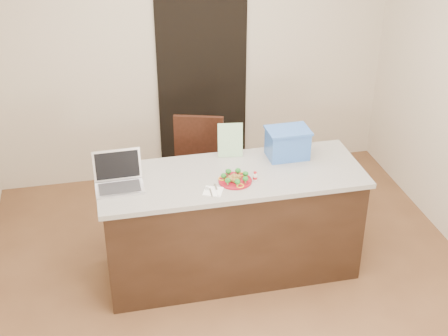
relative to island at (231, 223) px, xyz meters
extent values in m
plane|color=brown|center=(0.00, -0.25, -0.46)|extent=(4.00, 4.00, 0.00)
plane|color=beige|center=(0.00, 1.75, 0.89)|extent=(4.00, 0.00, 4.00)
cube|color=black|center=(0.10, 1.73, 0.54)|extent=(0.90, 0.02, 2.00)
cube|color=black|center=(0.00, 0.00, -0.02)|extent=(2.00, 0.70, 0.88)
cube|color=beige|center=(0.00, 0.00, 0.44)|extent=(2.06, 0.76, 0.04)
cylinder|color=maroon|center=(0.00, -0.12, 0.47)|extent=(0.25, 0.25, 0.01)
torus|color=maroon|center=(0.00, -0.12, 0.47)|extent=(0.25, 0.25, 0.01)
sphere|color=olive|center=(0.00, -0.12, 0.49)|extent=(0.04, 0.04, 0.04)
sphere|color=olive|center=(0.03, -0.11, 0.49)|extent=(0.04, 0.04, 0.04)
sphere|color=olive|center=(0.02, -0.09, 0.49)|extent=(0.04, 0.04, 0.04)
sphere|color=olive|center=(0.00, -0.09, 0.49)|extent=(0.04, 0.04, 0.04)
sphere|color=olive|center=(-0.02, -0.09, 0.49)|extent=(0.04, 0.04, 0.04)
sphere|color=olive|center=(-0.03, -0.11, 0.49)|extent=(0.04, 0.04, 0.04)
sphere|color=olive|center=(-0.03, -0.13, 0.49)|extent=(0.04, 0.04, 0.04)
sphere|color=olive|center=(-0.01, -0.15, 0.49)|extent=(0.04, 0.04, 0.04)
sphere|color=olive|center=(0.01, -0.15, 0.49)|extent=(0.04, 0.04, 0.04)
ellipsoid|color=#16551A|center=(-0.08, -0.10, 0.51)|extent=(0.04, 0.04, 0.04)
ellipsoid|color=#16551A|center=(-0.07, -0.17, 0.51)|extent=(0.04, 0.04, 0.04)
ellipsoid|color=#16551A|center=(0.00, -0.20, 0.51)|extent=(0.04, 0.04, 0.04)
ellipsoid|color=#16551A|center=(0.07, -0.17, 0.51)|extent=(0.04, 0.04, 0.04)
ellipsoid|color=#16551A|center=(0.09, -0.10, 0.51)|extent=(0.04, 0.04, 0.04)
ellipsoid|color=#16551A|center=(0.04, -0.04, 0.51)|extent=(0.04, 0.04, 0.04)
ellipsoid|color=#16551A|center=(-0.03, -0.04, 0.51)|extent=(0.04, 0.04, 0.04)
torus|color=gold|center=(-0.09, -0.08, 0.48)|extent=(0.06, 0.06, 0.01)
torus|color=gold|center=(0.02, -0.21, 0.48)|extent=(0.06, 0.06, 0.01)
torus|color=gold|center=(0.08, -0.06, 0.48)|extent=(0.06, 0.06, 0.01)
cube|color=white|center=(-0.19, -0.22, 0.46)|extent=(0.18, 0.18, 0.01)
cube|color=silver|center=(-0.21, -0.24, 0.47)|extent=(0.02, 0.11, 0.00)
cube|color=silver|center=(-0.21, -0.18, 0.47)|extent=(0.03, 0.05, 0.00)
cube|color=white|center=(-0.16, -0.26, 0.47)|extent=(0.02, 0.08, 0.01)
cube|color=silver|center=(-0.16, -0.18, 0.47)|extent=(0.02, 0.10, 0.00)
cylinder|color=beige|center=(0.15, -0.13, 0.48)|extent=(0.03, 0.03, 0.05)
cylinder|color=beige|center=(0.15, -0.13, 0.52)|extent=(0.02, 0.02, 0.01)
cylinder|color=red|center=(0.15, -0.13, 0.53)|extent=(0.02, 0.02, 0.01)
cylinder|color=red|center=(0.15, -0.13, 0.48)|extent=(0.03, 0.03, 0.02)
cube|color=silver|center=(-0.86, -0.03, 0.47)|extent=(0.36, 0.26, 0.02)
cube|color=silver|center=(-0.86, 0.09, 0.59)|extent=(0.36, 0.07, 0.23)
cube|color=black|center=(-0.86, 0.09, 0.59)|extent=(0.32, 0.05, 0.20)
cube|color=#2A292C|center=(-0.86, -0.04, 0.47)|extent=(0.31, 0.18, 0.00)
cube|color=white|center=(0.06, 0.29, 0.60)|extent=(0.20, 0.07, 0.28)
cube|color=#3362B9|center=(0.50, 0.18, 0.57)|extent=(0.32, 0.23, 0.23)
cube|color=#3362B9|center=(0.50, 0.18, 0.69)|extent=(0.34, 0.25, 0.02)
cube|color=#361910|center=(-0.09, 0.71, 0.02)|extent=(0.56, 0.56, 0.04)
cube|color=#361910|center=(-0.09, 0.91, 0.29)|extent=(0.44, 0.17, 0.51)
cylinder|color=#361910|center=(-0.28, 0.52, -0.22)|extent=(0.04, 0.04, 0.48)
cylinder|color=#361910|center=(0.10, 0.52, -0.22)|extent=(0.04, 0.04, 0.48)
cylinder|color=#361910|center=(-0.28, 0.90, -0.22)|extent=(0.04, 0.04, 0.48)
cylinder|color=#361910|center=(0.10, 0.90, -0.22)|extent=(0.04, 0.04, 0.48)
camera|label=1|loc=(-0.95, -4.05, 2.85)|focal=50.00mm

